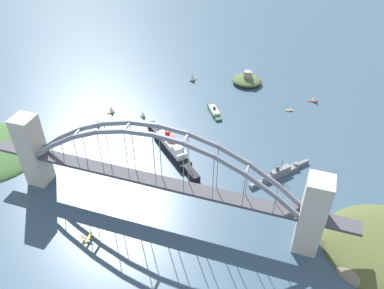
{
  "coord_description": "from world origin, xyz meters",
  "views": [
    {
      "loc": [
        89.07,
        -191.61,
        229.6
      ],
      "look_at": [
        0.0,
        79.04,
        8.0
      ],
      "focal_mm": 35.88,
      "sensor_mm": 36.0,
      "label": 1
    }
  ],
  "objects_px": {
    "seaplane_taxiing_near_bridge": "(87,239)",
    "small_boat_5": "(290,110)",
    "small_boat_0": "(143,114)",
    "small_boat_2": "(192,77)",
    "naval_cruiser": "(280,173)",
    "fort_island_mid_harbor": "(247,80)",
    "small_boat_1": "(98,123)",
    "small_boat_3": "(315,98)",
    "harbor_ferry_steamer": "(214,111)",
    "small_boat_4": "(111,109)",
    "ocean_liner": "(171,147)",
    "harbor_arch_bridge": "(159,179)"
  },
  "relations": [
    {
      "from": "ocean_liner",
      "to": "naval_cruiser",
      "type": "bearing_deg",
      "value": -0.47
    },
    {
      "from": "seaplane_taxiing_near_bridge",
      "to": "small_boat_5",
      "type": "xyz_separation_m",
      "value": [
        120.22,
        224.42,
        -1.19
      ]
    },
    {
      "from": "harbor_ferry_steamer",
      "to": "small_boat_3",
      "type": "xyz_separation_m",
      "value": [
        101.78,
        59.33,
        2.63
      ]
    },
    {
      "from": "ocean_liner",
      "to": "fort_island_mid_harbor",
      "type": "height_order",
      "value": "ocean_liner"
    },
    {
      "from": "fort_island_mid_harbor",
      "to": "small_boat_0",
      "type": "height_order",
      "value": "fort_island_mid_harbor"
    },
    {
      "from": "small_boat_5",
      "to": "small_boat_0",
      "type": "bearing_deg",
      "value": -157.52
    },
    {
      "from": "seaplane_taxiing_near_bridge",
      "to": "small_boat_5",
      "type": "relative_size",
      "value": 1.28
    },
    {
      "from": "small_boat_0",
      "to": "small_boat_2",
      "type": "distance_m",
      "value": 96.9
    },
    {
      "from": "harbor_ferry_steamer",
      "to": "small_boat_4",
      "type": "xyz_separation_m",
      "value": [
        -106.63,
        -33.9,
        1.94
      ]
    },
    {
      "from": "small_boat_4",
      "to": "small_boat_3",
      "type": "bearing_deg",
      "value": 24.1
    },
    {
      "from": "small_boat_0",
      "to": "small_boat_4",
      "type": "relative_size",
      "value": 0.89
    },
    {
      "from": "small_boat_1",
      "to": "small_boat_5",
      "type": "height_order",
      "value": "small_boat_1"
    },
    {
      "from": "small_boat_2",
      "to": "harbor_arch_bridge",
      "type": "bearing_deg",
      "value": -78.44
    },
    {
      "from": "fort_island_mid_harbor",
      "to": "harbor_arch_bridge",
      "type": "bearing_deg",
      "value": -95.65
    },
    {
      "from": "harbor_ferry_steamer",
      "to": "fort_island_mid_harbor",
      "type": "distance_m",
      "value": 79.54
    },
    {
      "from": "small_boat_3",
      "to": "fort_island_mid_harbor",
      "type": "bearing_deg",
      "value": 167.84
    },
    {
      "from": "fort_island_mid_harbor",
      "to": "small_boat_3",
      "type": "height_order",
      "value": "fort_island_mid_harbor"
    },
    {
      "from": "naval_cruiser",
      "to": "small_boat_0",
      "type": "xyz_separation_m",
      "value": [
        -152.2,
        47.52,
        0.71
      ]
    },
    {
      "from": "fort_island_mid_harbor",
      "to": "small_boat_3",
      "type": "xyz_separation_m",
      "value": [
        81.73,
        -17.61,
        0.21
      ]
    },
    {
      "from": "small_boat_4",
      "to": "seaplane_taxiing_near_bridge",
      "type": "bearing_deg",
      "value": -68.19
    },
    {
      "from": "ocean_liner",
      "to": "small_boat_3",
      "type": "bearing_deg",
      "value": 48.33
    },
    {
      "from": "small_boat_0",
      "to": "small_boat_5",
      "type": "distance_m",
      "value": 160.4
    },
    {
      "from": "small_boat_1",
      "to": "small_boat_4",
      "type": "height_order",
      "value": "small_boat_4"
    },
    {
      "from": "naval_cruiser",
      "to": "seaplane_taxiing_near_bridge",
      "type": "relative_size",
      "value": 4.61
    },
    {
      "from": "small_boat_5",
      "to": "small_boat_1",
      "type": "bearing_deg",
      "value": -153.87
    },
    {
      "from": "harbor_ferry_steamer",
      "to": "small_boat_2",
      "type": "relative_size",
      "value": 2.74
    },
    {
      "from": "small_boat_1",
      "to": "small_boat_5",
      "type": "distance_m",
      "value": 207.15
    },
    {
      "from": "seaplane_taxiing_near_bridge",
      "to": "small_boat_0",
      "type": "height_order",
      "value": "small_boat_0"
    },
    {
      "from": "harbor_arch_bridge",
      "to": "small_boat_5",
      "type": "distance_m",
      "value": 199.27
    },
    {
      "from": "harbor_ferry_steamer",
      "to": "harbor_arch_bridge",
      "type": "bearing_deg",
      "value": -90.89
    },
    {
      "from": "naval_cruiser",
      "to": "small_boat_3",
      "type": "relative_size",
      "value": 4.75
    },
    {
      "from": "naval_cruiser",
      "to": "small_boat_2",
      "type": "height_order",
      "value": "naval_cruiser"
    },
    {
      "from": "small_boat_0",
      "to": "ocean_liner",
      "type": "bearing_deg",
      "value": -42.88
    },
    {
      "from": "small_boat_2",
      "to": "small_boat_4",
      "type": "distance_m",
      "value": 114.19
    },
    {
      "from": "ocean_liner",
      "to": "small_boat_0",
      "type": "height_order",
      "value": "ocean_liner"
    },
    {
      "from": "fort_island_mid_harbor",
      "to": "small_boat_1",
      "type": "height_order",
      "value": "fort_island_mid_harbor"
    },
    {
      "from": "harbor_ferry_steamer",
      "to": "naval_cruiser",
      "type": "bearing_deg",
      "value": -43.87
    },
    {
      "from": "small_boat_0",
      "to": "small_boat_2",
      "type": "xyz_separation_m",
      "value": [
        24.88,
        93.64,
        1.55
      ]
    },
    {
      "from": "naval_cruiser",
      "to": "small_boat_1",
      "type": "xyz_separation_m",
      "value": [
        -189.97,
        17.62,
        0.65
      ]
    },
    {
      "from": "fort_island_mid_harbor",
      "to": "small_boat_4",
      "type": "bearing_deg",
      "value": -138.82
    },
    {
      "from": "seaplane_taxiing_near_bridge",
      "to": "small_boat_3",
      "type": "xyz_separation_m",
      "value": [
        144.29,
        253.46,
        3.06
      ]
    },
    {
      "from": "small_boat_3",
      "to": "small_boat_5",
      "type": "relative_size",
      "value": 1.25
    },
    {
      "from": "fort_island_mid_harbor",
      "to": "small_boat_0",
      "type": "bearing_deg",
      "value": -129.98
    },
    {
      "from": "ocean_liner",
      "to": "small_boat_4",
      "type": "bearing_deg",
      "value": 153.12
    },
    {
      "from": "harbor_ferry_steamer",
      "to": "small_boat_2",
      "type": "xyz_separation_m",
      "value": [
        -45.61,
        62.61,
        3.07
      ]
    },
    {
      "from": "harbor_arch_bridge",
      "to": "naval_cruiser",
      "type": "height_order",
      "value": "harbor_arch_bridge"
    },
    {
      "from": "naval_cruiser",
      "to": "fort_island_mid_harbor",
      "type": "height_order",
      "value": "naval_cruiser"
    },
    {
      "from": "harbor_arch_bridge",
      "to": "small_boat_2",
      "type": "relative_size",
      "value": 24.71
    },
    {
      "from": "fort_island_mid_harbor",
      "to": "ocean_liner",
      "type": "bearing_deg",
      "value": -104.59
    },
    {
      "from": "ocean_liner",
      "to": "naval_cruiser",
      "type": "distance_m",
      "value": 101.96
    }
  ]
}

